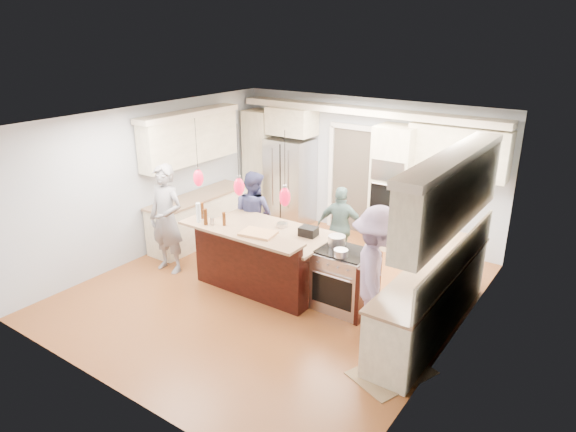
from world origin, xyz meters
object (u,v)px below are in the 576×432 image
object	(u,v)px
person_far_left	(254,214)
person_bar_end	(167,219)
kitchen_island	(265,257)
island_range	(345,280)
refrigerator	(290,181)

from	to	relation	value
person_far_left	person_bar_end	bearing A→B (deg)	61.04
kitchen_island	person_bar_end	distance (m)	1.80
island_range	person_bar_end	distance (m)	3.17
kitchen_island	person_far_left	bearing A→B (deg)	137.61
refrigerator	kitchen_island	world-z (taller)	refrigerator
kitchen_island	refrigerator	bearing A→B (deg)	116.89
kitchen_island	person_far_left	distance (m)	1.20
kitchen_island	person_bar_end	size ratio (longest dim) A/B	1.13
refrigerator	person_far_left	distance (m)	1.85
refrigerator	person_far_left	size ratio (longest dim) A/B	1.13
refrigerator	island_range	bearing A→B (deg)	-42.59
island_range	person_far_left	bearing A→B (deg)	162.75
refrigerator	kitchen_island	xyz separation A→B (m)	(1.30, -2.57, -0.42)
island_range	kitchen_island	bearing A→B (deg)	-176.90
person_bar_end	person_far_left	world-z (taller)	person_bar_end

